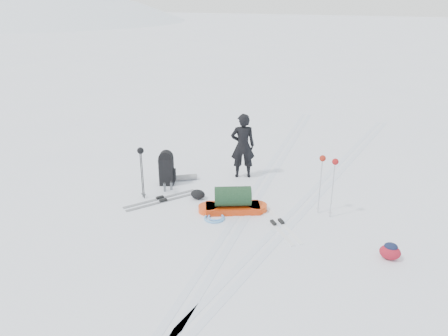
% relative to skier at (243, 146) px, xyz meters
% --- Properties ---
extents(ground, '(200.00, 200.00, 0.00)m').
position_rel_skier_xyz_m(ground, '(0.78, -1.75, -0.89)').
color(ground, white).
rests_on(ground, ground).
extents(ski_tracks, '(3.38, 17.97, 0.01)m').
position_rel_skier_xyz_m(ski_tracks, '(1.39, -0.87, -0.89)').
color(ski_tracks, silver).
rests_on(ski_tracks, ground).
extents(skier, '(0.77, 0.66, 1.79)m').
position_rel_skier_xyz_m(skier, '(0.00, 0.00, 0.00)').
color(skier, black).
rests_on(skier, ground).
extents(pulk_sled, '(1.63, 1.10, 0.61)m').
position_rel_skier_xyz_m(pulk_sled, '(0.52, -2.03, -0.66)').
color(pulk_sled, red).
rests_on(pulk_sled, ground).
extents(expedition_rucksack, '(0.84, 0.87, 0.93)m').
position_rel_skier_xyz_m(expedition_rucksack, '(-1.60, -1.22, -0.46)').
color(expedition_rucksack, black).
rests_on(expedition_rucksack, ground).
extents(ski_poles_black, '(0.18, 0.16, 1.32)m').
position_rel_skier_xyz_m(ski_poles_black, '(-1.77, -2.22, 0.19)').
color(ski_poles_black, black).
rests_on(ski_poles_black, ground).
extents(ski_poles_silver, '(0.43, 0.24, 1.41)m').
position_rel_skier_xyz_m(ski_poles_silver, '(2.51, -1.39, 0.29)').
color(ski_poles_silver, '#ADB1B4').
rests_on(ski_poles_silver, ground).
extents(touring_skis_grey, '(1.31, 1.71, 0.07)m').
position_rel_skier_xyz_m(touring_skis_grey, '(-1.29, -2.18, -0.88)').
color(touring_skis_grey, gray).
rests_on(touring_skis_grey, ground).
extents(touring_skis_white, '(1.47, 1.61, 0.07)m').
position_rel_skier_xyz_m(touring_skis_white, '(1.65, -2.20, -0.88)').
color(touring_skis_white, silver).
rests_on(touring_skis_white, ground).
extents(rope_coil, '(0.47, 0.47, 0.06)m').
position_rel_skier_xyz_m(rope_coil, '(0.29, -2.52, -0.86)').
color(rope_coil, '#5CA2DF').
rests_on(rope_coil, ground).
extents(small_daypack, '(0.49, 0.46, 0.34)m').
position_rel_skier_xyz_m(small_daypack, '(4.00, -2.69, -0.73)').
color(small_daypack, maroon).
rests_on(small_daypack, ground).
extents(thermos_pair, '(0.18, 0.23, 0.25)m').
position_rel_skier_xyz_m(thermos_pair, '(-1.43, -1.61, -0.78)').
color(thermos_pair, slate).
rests_on(thermos_pair, ground).
extents(stuff_sack, '(0.39, 0.30, 0.23)m').
position_rel_skier_xyz_m(stuff_sack, '(-0.52, -1.74, -0.78)').
color(stuff_sack, black).
rests_on(stuff_sack, ground).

